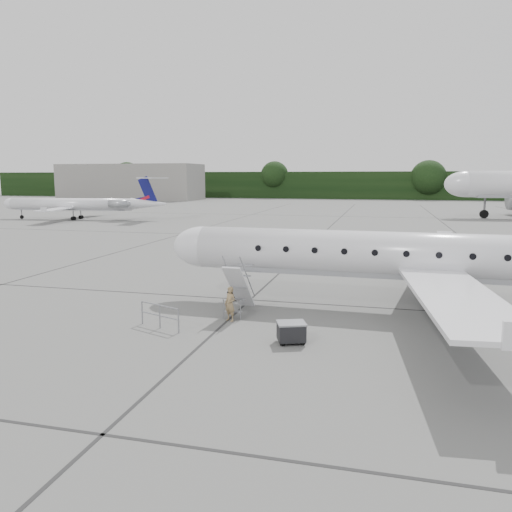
% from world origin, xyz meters
% --- Properties ---
extents(ground, '(320.00, 320.00, 0.00)m').
position_xyz_m(ground, '(0.00, 0.00, 0.00)').
color(ground, slate).
rests_on(ground, ground).
extents(treeline, '(260.00, 4.00, 8.00)m').
position_xyz_m(treeline, '(0.00, 130.00, 4.00)').
color(treeline, black).
rests_on(treeline, ground).
extents(terminal_building, '(40.00, 14.00, 10.00)m').
position_xyz_m(terminal_building, '(-70.00, 110.00, 5.00)').
color(terminal_building, gray).
rests_on(terminal_building, ground).
extents(main_regional_jet, '(30.09, 22.02, 7.58)m').
position_xyz_m(main_regional_jet, '(2.90, 3.08, 3.79)').
color(main_regional_jet, silver).
rests_on(main_regional_jet, ground).
extents(airstair, '(0.91, 2.37, 2.38)m').
position_xyz_m(airstair, '(-6.08, 1.02, 1.19)').
color(airstair, silver).
rests_on(airstair, ground).
extents(passenger, '(0.67, 0.58, 1.54)m').
position_xyz_m(passenger, '(-6.11, -0.30, 0.77)').
color(passenger, olive).
rests_on(passenger, ground).
extents(safety_railing, '(2.07, 0.90, 1.00)m').
position_xyz_m(safety_railing, '(-8.66, -2.09, 0.50)').
color(safety_railing, gray).
rests_on(safety_railing, ground).
extents(baggage_cart, '(1.25, 1.13, 0.89)m').
position_xyz_m(baggage_cart, '(-2.95, -2.61, 0.44)').
color(baggage_cart, black).
rests_on(baggage_cart, ground).
extents(bg_regional_left, '(26.10, 20.04, 6.40)m').
position_xyz_m(bg_regional_left, '(-45.35, 45.40, 3.20)').
color(bg_regional_left, silver).
rests_on(bg_regional_left, ground).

